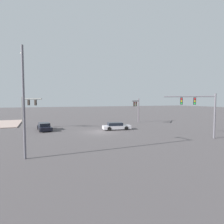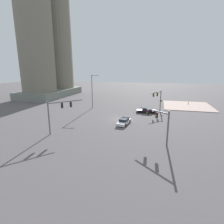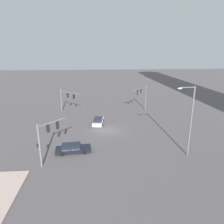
# 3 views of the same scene
# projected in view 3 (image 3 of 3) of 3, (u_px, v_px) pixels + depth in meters

# --- Properties ---
(ground_plane) EXTENTS (224.25, 224.25, 0.00)m
(ground_plane) POSITION_uv_depth(u_px,v_px,m) (107.00, 130.00, 37.00)
(ground_plane) COLOR #544E50
(traffic_signal_near_corner) EXTENTS (3.30, 3.13, 5.51)m
(traffic_signal_near_corner) POSITION_uv_depth(u_px,v_px,m) (46.00, 136.00, 25.29)
(traffic_signal_near_corner) COLOR #63635F
(traffic_signal_near_corner) RESTS_ON ground
(traffic_signal_opposite_side) EXTENTS (5.08, 4.16, 5.79)m
(traffic_signal_opposite_side) POSITION_uv_depth(u_px,v_px,m) (142.00, 94.00, 47.01)
(traffic_signal_opposite_side) COLOR #5D5A63
(traffic_signal_opposite_side) RESTS_ON ground
(traffic_signal_cross_street) EXTENTS (4.08, 4.57, 5.27)m
(traffic_signal_cross_street) POSITION_uv_depth(u_px,v_px,m) (66.00, 97.00, 45.81)
(traffic_signal_cross_street) COLOR #645B63
(traffic_signal_cross_street) RESTS_ON ground
(streetlamp_curved_arm) EXTENTS (0.42, 2.36, 9.42)m
(streetlamp_curved_arm) POSITION_uv_depth(u_px,v_px,m) (190.00, 117.00, 26.81)
(streetlamp_curved_arm) COLOR slate
(streetlamp_curved_arm) RESTS_ON ground
(sedan_car_approaching) EXTENTS (4.81, 2.33, 1.21)m
(sedan_car_approaching) POSITION_uv_depth(u_px,v_px,m) (98.00, 121.00, 39.91)
(sedan_car_approaching) COLOR silver
(sedan_car_approaching) RESTS_ON ground
(sedan_car_waiting_far) EXTENTS (2.27, 4.96, 1.21)m
(sedan_car_waiting_far) POSITION_uv_depth(u_px,v_px,m) (73.00, 148.00, 28.97)
(sedan_car_waiting_far) COLOR black
(sedan_car_waiting_far) RESTS_ON ground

